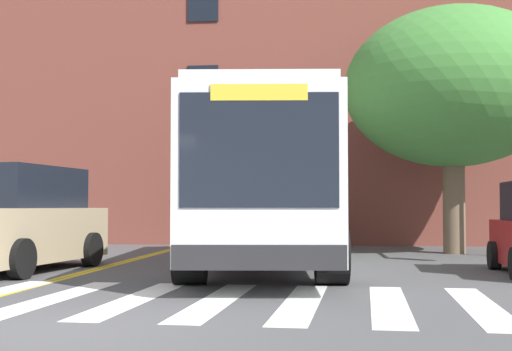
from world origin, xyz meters
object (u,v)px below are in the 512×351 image
at_px(city_bus, 262,183).
at_px(car_navy_behind_bus, 269,222).
at_px(car_tan_near_lane, 16,221).
at_px(traffic_light_overhead, 281,141).
at_px(street_tree_curbside_large, 453,88).

bearing_deg(city_bus, car_navy_behind_bus, 94.29).
height_order(car_tan_near_lane, traffic_light_overhead, traffic_light_overhead).
relative_size(city_bus, traffic_light_overhead, 2.41).
height_order(traffic_light_overhead, street_tree_curbside_large, street_tree_curbside_large).
distance_m(city_bus, street_tree_curbside_large, 7.78).
xyz_separation_m(car_tan_near_lane, street_tree_curbside_large, (9.98, 6.71, 3.71)).
height_order(car_navy_behind_bus, traffic_light_overhead, traffic_light_overhead).
relative_size(car_tan_near_lane, street_tree_curbside_large, 0.70).
distance_m(car_tan_near_lane, car_navy_behind_bus, 10.93).
height_order(city_bus, traffic_light_overhead, traffic_light_overhead).
distance_m(city_bus, car_navy_behind_bus, 8.63).
xyz_separation_m(car_tan_near_lane, car_navy_behind_bus, (4.36, 10.02, -0.23)).
xyz_separation_m(traffic_light_overhead, street_tree_curbside_large, (4.83, 1.77, 1.63)).
bearing_deg(street_tree_curbside_large, traffic_light_overhead, -159.92).
relative_size(car_tan_near_lane, car_navy_behind_bus, 1.32).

